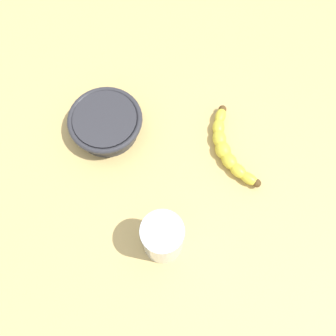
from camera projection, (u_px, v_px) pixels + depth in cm
name	position (u px, v px, depth cm)	size (l,w,h in cm)	color
wooden_tabletop	(140.00, 228.00, 78.06)	(120.00, 120.00, 3.00)	tan
banana	(228.00, 149.00, 81.10)	(19.09, 9.99, 3.23)	yellow
smoothie_glass	(163.00, 238.00, 69.95)	(7.65, 7.65, 12.08)	silver
ceramic_bowl	(106.00, 123.00, 81.65)	(15.87, 15.87, 5.22)	#2D2D33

